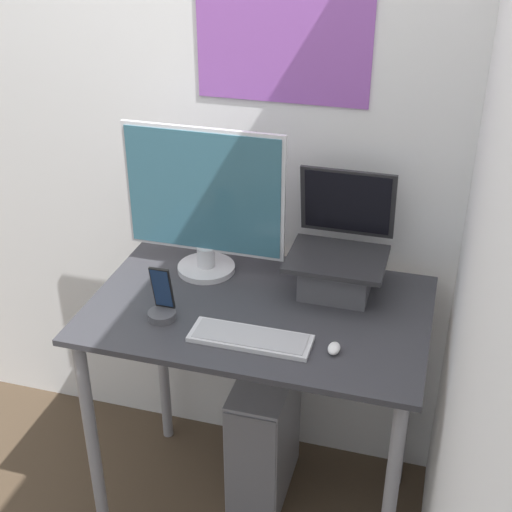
% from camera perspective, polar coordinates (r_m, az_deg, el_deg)
% --- Properties ---
extents(wall_back, '(6.00, 0.06, 2.60)m').
position_cam_1_polar(wall_back, '(2.44, 2.98, 8.91)').
color(wall_back, silver).
rests_on(wall_back, ground_plane).
extents(wall_side_right, '(0.05, 6.00, 2.60)m').
position_cam_1_polar(wall_side_right, '(1.69, 17.44, -2.07)').
color(wall_side_right, silver).
rests_on(wall_side_right, ground_plane).
extents(desk, '(1.06, 0.68, 0.91)m').
position_cam_1_polar(desk, '(2.32, 0.21, -7.10)').
color(desk, '#333338').
rests_on(desk, ground_plane).
extents(laptop, '(0.31, 0.31, 0.38)m').
position_cam_1_polar(laptop, '(2.29, 6.56, -0.55)').
color(laptop, '#4C4C51').
rests_on(laptop, desk).
extents(monitor, '(0.54, 0.20, 0.51)m').
position_cam_1_polar(monitor, '(2.33, -4.18, 4.09)').
color(monitor, silver).
rests_on(monitor, desk).
extents(keyboard, '(0.36, 0.12, 0.02)m').
position_cam_1_polar(keyboard, '(2.09, -0.44, -6.59)').
color(keyboard, silver).
rests_on(keyboard, desk).
extents(mouse, '(0.04, 0.06, 0.03)m').
position_cam_1_polar(mouse, '(2.05, 6.26, -7.36)').
color(mouse, white).
rests_on(mouse, desk).
extents(cell_phone, '(0.09, 0.09, 0.18)m').
position_cam_1_polar(cell_phone, '(2.19, -7.53, -3.97)').
color(cell_phone, '#4C4C51').
rests_on(cell_phone, desk).
extents(computer_tower, '(0.20, 0.38, 0.52)m').
position_cam_1_polar(computer_tower, '(2.75, 0.64, -14.12)').
color(computer_tower, gray).
rests_on(computer_tower, ground_plane).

